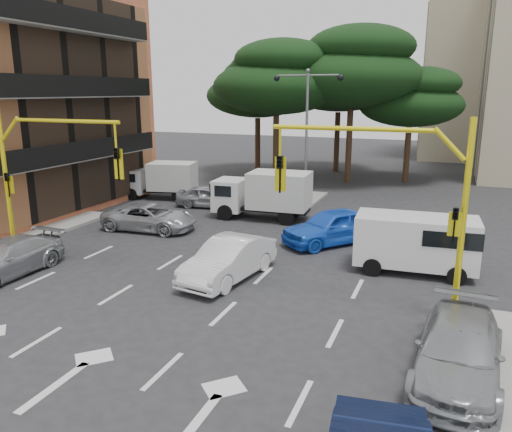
{
  "coord_description": "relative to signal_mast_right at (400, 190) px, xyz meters",
  "views": [
    {
      "loc": [
        8.13,
        -12.84,
        6.68
      ],
      "look_at": [
        0.74,
        5.95,
        1.6
      ],
      "focal_mm": 35.0,
      "sensor_mm": 36.0,
      "label": 1
    }
  ],
  "objects": [
    {
      "name": "median_strip",
      "position": [
        -6.8,
        14.01,
        -3.81
      ],
      "size": [
        1.4,
        6.0,
        0.15
      ],
      "primitive_type": "cube",
      "color": "gray",
      "rests_on": "ground"
    },
    {
      "name": "car_silver_parked",
      "position": [
        1.9,
        -3.13,
        -3.19
      ],
      "size": [
        2.21,
        4.88,
        1.38
      ],
      "primitive_type": "imported",
      "rotation": [
        0.0,
        0.0,
        -0.06
      ],
      "color": "#919498",
      "rests_on": "ground"
    },
    {
      "name": "car_silver_cross_a",
      "position": [
        -12.25,
        5.34,
        -3.24
      ],
      "size": [
        4.75,
        2.44,
        1.28
      ],
      "primitive_type": "imported",
      "rotation": [
        0.0,
        0.0,
        1.64
      ],
      "color": "#ABAEB3",
      "rests_on": "ground"
    },
    {
      "name": "box_truck_b",
      "position": [
        -7.88,
        9.51,
        -2.6
      ],
      "size": [
        5.33,
        2.5,
        2.56
      ],
      "primitive_type": null,
      "rotation": [
        0.0,
        0.0,
        1.63
      ],
      "color": "white",
      "rests_on": "ground"
    },
    {
      "name": "ground",
      "position": [
        -6.8,
        -1.99,
        -3.88
      ],
      "size": [
        120.0,
        120.0,
        0.0
      ],
      "primitive_type": "plane",
      "color": "#28282B",
      "rests_on": "ground"
    },
    {
      "name": "apartment_beige_far",
      "position": [
        6.15,
        42.01,
        4.47
      ],
      "size": [
        16.2,
        12.15,
        16.7
      ],
      "color": "#BDB08E",
      "rests_on": "ground"
    },
    {
      "name": "pine_back",
      "position": [
        -7.75,
        26.96,
        3.72
      ],
      "size": [
        9.15,
        9.15,
        10.23
      ],
      "color": "#382616",
      "rests_on": "ground"
    },
    {
      "name": "pine_right",
      "position": [
        -1.75,
        23.96,
        2.33
      ],
      "size": [
        7.49,
        7.49,
        8.37
      ],
      "color": "#382616",
      "rests_on": "ground"
    },
    {
      "name": "pine_center",
      "position": [
        -5.75,
        21.96,
        4.41
      ],
      "size": [
        9.98,
        9.98,
        11.16
      ],
      "color": "#382616",
      "rests_on": "ground"
    },
    {
      "name": "street_lamp_center",
      "position": [
        -6.8,
        14.01,
        1.54
      ],
      "size": [
        4.16,
        0.36,
        7.77
      ],
      "color": "slate",
      "rests_on": "median_strip"
    },
    {
      "name": "signal_mast_right",
      "position": [
        0.0,
        0.0,
        0.0
      ],
      "size": [
        5.79,
        0.37,
        6.0
      ],
      "color": "yellow",
      "rests_on": "ground"
    },
    {
      "name": "car_silver_cross_b",
      "position": [
        -11.8,
        10.82,
        -3.25
      ],
      "size": [
        3.91,
        2.0,
        1.27
      ],
      "primitive_type": "imported",
      "rotation": [
        0.0,
        0.0,
        1.71
      ],
      "color": "#A3A5AC",
      "rests_on": "ground"
    },
    {
      "name": "pine_left_near",
      "position": [
        -10.75,
        19.96,
        3.72
      ],
      "size": [
        9.15,
        9.15,
        10.23
      ],
      "color": "#382616",
      "rests_on": "ground"
    },
    {
      "name": "car_silver_wagon",
      "position": [
        -13.68,
        -1.93,
        -3.22
      ],
      "size": [
        1.97,
        4.62,
        1.33
      ],
      "primitive_type": "imported",
      "rotation": [
        0.0,
        0.0,
        -0.02
      ],
      "color": "#9EA1A5",
      "rests_on": "ground"
    },
    {
      "name": "car_blue_compact",
      "position": [
        -3.36,
        6.4,
        -3.09
      ],
      "size": [
        4.46,
        4.76,
        1.59
      ],
      "primitive_type": "imported",
      "rotation": [
        0.0,
        0.0,
        -0.71
      ],
      "color": "blue",
      "rests_on": "ground"
    },
    {
      "name": "van_white",
      "position": [
        0.35,
        4.01,
        -2.79
      ],
      "size": [
        4.52,
        2.27,
        2.2
      ],
      "primitive_type": null,
      "rotation": [
        0.0,
        0.0,
        -1.51
      ],
      "color": "white",
      "rests_on": "ground"
    },
    {
      "name": "pine_left_far",
      "position": [
        -13.75,
        23.96,
        3.03
      ],
      "size": [
        8.32,
        8.32,
        9.3
      ],
      "color": "#382616",
      "rests_on": "ground"
    },
    {
      "name": "signal_mast_left",
      "position": [
        -13.61,
        0.0,
        0.0
      ],
      "size": [
        5.79,
        0.37,
        6.0
      ],
      "color": "yellow",
      "rests_on": "ground"
    },
    {
      "name": "car_white_hatch",
      "position": [
        -5.87,
        0.76,
        -3.14
      ],
      "size": [
        2.25,
        4.71,
        1.49
      ],
      "primitive_type": "imported",
      "rotation": [
        0.0,
        0.0,
        -0.15
      ],
      "color": "silver",
      "rests_on": "ground"
    },
    {
      "name": "box_truck_a",
      "position": [
        -15.8,
        12.01,
        -2.73
      ],
      "size": [
        5.02,
        2.99,
        2.31
      ],
      "primitive_type": null,
      "rotation": [
        0.0,
        0.0,
        1.8
      ],
      "color": "silver",
      "rests_on": "ground"
    }
  ]
}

